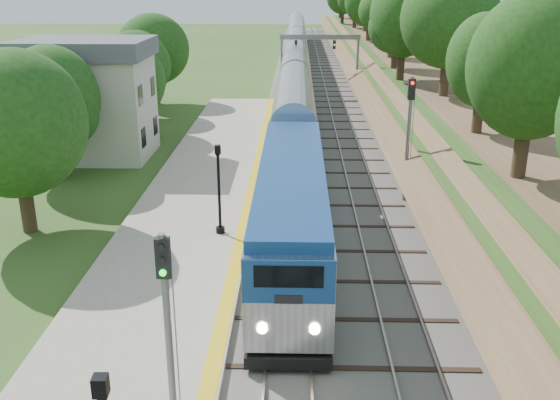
{
  "coord_description": "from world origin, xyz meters",
  "views": [
    {
      "loc": [
        0.21,
        -11.87,
        11.85
      ],
      "look_at": [
        -0.5,
        13.35,
        2.8
      ],
      "focal_mm": 40.0,
      "sensor_mm": 36.0,
      "label": 1
    }
  ],
  "objects_px": {
    "station_building": "(89,98)",
    "signal_gantry": "(320,48)",
    "signal_farside": "(409,127)",
    "train": "(296,66)",
    "signal_platform": "(167,320)",
    "lamppost_far": "(219,195)"
  },
  "relations": [
    {
      "from": "station_building",
      "to": "signal_gantry",
      "type": "xyz_separation_m",
      "value": [
        16.47,
        24.99,
        0.73
      ]
    },
    {
      "from": "signal_farside",
      "to": "train",
      "type": "bearing_deg",
      "value": 98.87
    },
    {
      "from": "train",
      "to": "signal_platform",
      "type": "relative_size",
      "value": 19.41
    },
    {
      "from": "train",
      "to": "lamppost_far",
      "type": "bearing_deg",
      "value": -94.28
    },
    {
      "from": "station_building",
      "to": "train",
      "type": "distance_m",
      "value": 33.85
    },
    {
      "from": "station_building",
      "to": "signal_platform",
      "type": "bearing_deg",
      "value": -68.85
    },
    {
      "from": "signal_farside",
      "to": "station_building",
      "type": "bearing_deg",
      "value": 156.1
    },
    {
      "from": "train",
      "to": "signal_platform",
      "type": "height_order",
      "value": "signal_platform"
    },
    {
      "from": "train",
      "to": "lamppost_far",
      "type": "height_order",
      "value": "lamppost_far"
    },
    {
      "from": "train",
      "to": "station_building",
      "type": "bearing_deg",
      "value": -114.47
    },
    {
      "from": "lamppost_far",
      "to": "signal_platform",
      "type": "height_order",
      "value": "signal_platform"
    },
    {
      "from": "train",
      "to": "signal_platform",
      "type": "distance_m",
      "value": 59.55
    },
    {
      "from": "station_building",
      "to": "signal_farside",
      "type": "height_order",
      "value": "station_building"
    },
    {
      "from": "signal_gantry",
      "to": "train",
      "type": "relative_size",
      "value": 0.07
    },
    {
      "from": "signal_gantry",
      "to": "signal_platform",
      "type": "bearing_deg",
      "value": -95.71
    },
    {
      "from": "signal_platform",
      "to": "signal_farside",
      "type": "relative_size",
      "value": 0.86
    },
    {
      "from": "station_building",
      "to": "signal_gantry",
      "type": "bearing_deg",
      "value": 56.62
    },
    {
      "from": "station_building",
      "to": "train",
      "type": "xyz_separation_m",
      "value": [
        14.0,
        30.76,
        -1.93
      ]
    },
    {
      "from": "signal_farside",
      "to": "lamppost_far",
      "type": "bearing_deg",
      "value": -149.61
    },
    {
      "from": "station_building",
      "to": "lamppost_far",
      "type": "height_order",
      "value": "station_building"
    },
    {
      "from": "signal_gantry",
      "to": "signal_farside",
      "type": "relative_size",
      "value": 1.23
    },
    {
      "from": "signal_gantry",
      "to": "signal_platform",
      "type": "relative_size",
      "value": 1.43
    }
  ]
}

